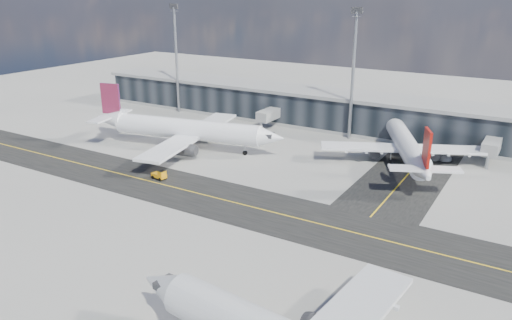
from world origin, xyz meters
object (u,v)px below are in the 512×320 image
object	(u,v)px
airliner_redtail	(407,146)
service_van	(444,155)
baggage_tug	(160,175)
airliner_af	(184,129)

from	to	relation	value
airliner_redtail	service_van	xyz separation A→B (m)	(5.75, 7.50, -3.05)
airliner_redtail	baggage_tug	size ratio (longest dim) A/B	12.11
baggage_tug	service_van	size ratio (longest dim) A/B	0.58
baggage_tug	service_van	distance (m)	56.47
airliner_redtail	baggage_tug	xyz separation A→B (m)	(-35.67, -30.87, -2.88)
baggage_tug	airliner_af	bearing A→B (deg)	-147.29
airliner_redtail	service_van	size ratio (longest dim) A/B	6.98
airliner_af	baggage_tug	bearing A→B (deg)	13.14
airliner_af	baggage_tug	distance (m)	18.87
airliner_af	service_van	xyz separation A→B (m)	(49.17, 21.50, -3.56)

